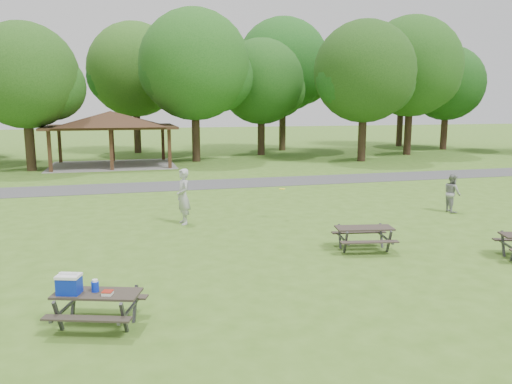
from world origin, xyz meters
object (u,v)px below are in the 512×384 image
at_px(frisbee_thrower, 183,197).
at_px(frisbee_catcher, 452,193).
at_px(picnic_table_near, 88,295).
at_px(picnic_table_middle, 364,233).

relative_size(frisbee_thrower, frisbee_catcher, 1.30).
distance_m(picnic_table_near, picnic_table_middle, 8.15).
bearing_deg(picnic_table_middle, frisbee_catcher, 33.97).
xyz_separation_m(picnic_table_middle, frisbee_catcher, (5.81, 3.91, 0.24)).
xyz_separation_m(picnic_table_near, frisbee_thrower, (2.75, 7.90, 0.34)).
bearing_deg(frisbee_catcher, frisbee_thrower, 93.72).
xyz_separation_m(picnic_table_middle, frisbee_thrower, (-4.70, 4.62, 0.47)).
height_order(picnic_table_middle, frisbee_thrower, frisbee_thrower).
distance_m(frisbee_thrower, frisbee_catcher, 10.54).
distance_m(picnic_table_middle, frisbee_thrower, 6.60).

